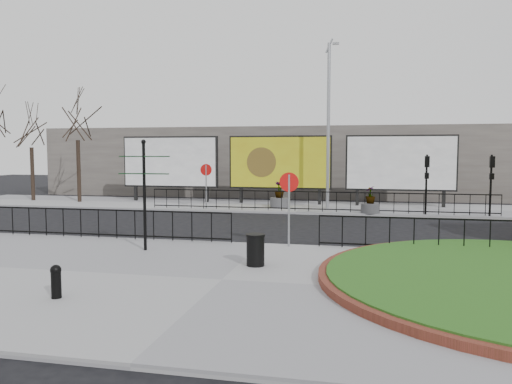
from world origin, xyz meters
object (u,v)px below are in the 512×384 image
(bollard, at_px, (56,280))
(lamp_post, at_px, (328,123))
(billboard_mid, at_px, (280,163))
(planter_b, at_px, (279,199))
(planter_c, at_px, (370,204))
(fingerpost_sign, at_px, (144,184))
(litter_bin, at_px, (255,250))

(bollard, bearing_deg, lamp_post, 75.91)
(billboard_mid, xyz_separation_m, bollard, (-1.57, -20.22, -2.08))
(bollard, bearing_deg, billboard_mid, 85.55)
(billboard_mid, distance_m, planter_b, 2.81)
(bollard, xyz_separation_m, planter_c, (6.86, 16.65, 0.08))
(bollard, distance_m, planter_b, 18.35)
(billboard_mid, xyz_separation_m, fingerpost_sign, (-1.92, -14.94, -0.34))
(planter_b, height_order, planter_c, planter_b)
(bollard, bearing_deg, fingerpost_sign, 93.74)
(billboard_mid, distance_m, planter_c, 6.69)
(billboard_mid, relative_size, bollard, 8.49)
(billboard_mid, bearing_deg, litter_bin, -83.02)
(bollard, distance_m, litter_bin, 5.27)
(bollard, bearing_deg, litter_bin, 47.34)
(fingerpost_sign, relative_size, planter_b, 2.40)
(billboard_mid, xyz_separation_m, planter_c, (5.29, -3.57, -2.00))
(litter_bin, bearing_deg, lamp_post, 85.99)
(planter_c, bearing_deg, lamp_post, 144.96)
(planter_b, bearing_deg, planter_c, -17.78)
(billboard_mid, bearing_deg, planter_c, -34.03)
(billboard_mid, distance_m, lamp_post, 4.23)
(bollard, relative_size, planter_b, 0.50)
(bollard, relative_size, planter_c, 0.53)
(planter_b, bearing_deg, litter_bin, -83.25)
(fingerpost_sign, bearing_deg, billboard_mid, 84.48)
(fingerpost_sign, height_order, planter_c, fingerpost_sign)
(fingerpost_sign, xyz_separation_m, planter_b, (2.22, 12.96, -1.64))
(billboard_mid, height_order, fingerpost_sign, billboard_mid)
(lamp_post, bearing_deg, bollard, -104.09)
(lamp_post, xyz_separation_m, fingerpost_sign, (-4.93, -12.96, -2.57))
(litter_bin, distance_m, planter_b, 14.47)
(lamp_post, distance_m, bollard, 19.30)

